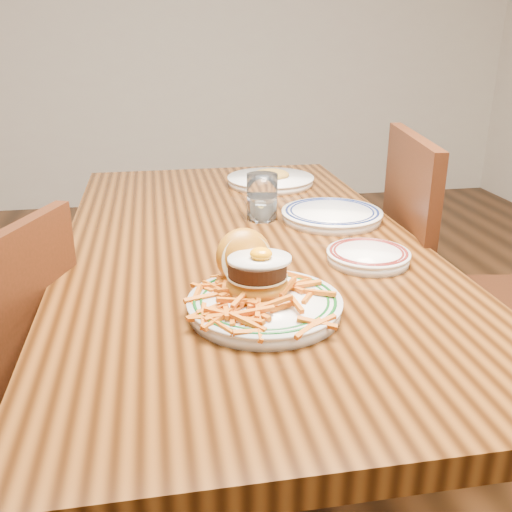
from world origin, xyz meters
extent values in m
plane|color=black|center=(0.00, 0.00, 0.00)|extent=(6.00, 6.00, 0.00)
cube|color=beige|center=(0.00, 3.00, 1.40)|extent=(5.00, 0.04, 2.80)
cube|color=black|center=(0.00, 0.00, 0.72)|extent=(0.85, 1.60, 0.05)
cylinder|color=black|center=(-0.36, 0.74, 0.35)|extent=(0.07, 0.07, 0.70)
cylinder|color=black|center=(0.36, 0.74, 0.35)|extent=(0.07, 0.07, 0.70)
cube|color=#3C190C|center=(-0.47, -0.28, 0.67)|extent=(0.18, 0.40, 0.45)
cylinder|color=#3C190C|center=(-0.41, -0.11, 0.20)|extent=(0.04, 0.04, 0.41)
cube|color=#3C190C|center=(0.67, 0.05, 0.47)|extent=(0.53, 0.53, 0.04)
cube|color=#3C190C|center=(0.47, 0.09, 0.73)|extent=(0.11, 0.45, 0.49)
cylinder|color=#3C190C|center=(0.90, 0.21, 0.22)|extent=(0.04, 0.04, 0.44)
cylinder|color=#3C190C|center=(0.51, 0.28, 0.22)|extent=(0.04, 0.04, 0.44)
cylinder|color=#3C190C|center=(0.44, -0.11, 0.22)|extent=(0.04, 0.04, 0.44)
cylinder|color=white|center=(-0.02, -0.39, 0.76)|extent=(0.27, 0.27, 0.02)
cylinder|color=white|center=(-0.02, -0.39, 0.77)|extent=(0.28, 0.28, 0.01)
torus|color=#0C4715|center=(-0.02, -0.39, 0.78)|extent=(0.26, 0.26, 0.01)
torus|color=#0C4715|center=(-0.02, -0.39, 0.78)|extent=(0.23, 0.23, 0.01)
ellipsoid|color=#9E6214|center=(-0.03, -0.36, 0.79)|extent=(0.12, 0.12, 0.05)
cylinder|color=#CAB57E|center=(-0.03, -0.36, 0.81)|extent=(0.11, 0.11, 0.00)
cylinder|color=black|center=(-0.03, -0.36, 0.83)|extent=(0.11, 0.11, 0.03)
ellipsoid|color=white|center=(-0.02, -0.36, 0.84)|extent=(0.12, 0.10, 0.01)
ellipsoid|color=orange|center=(-0.02, -0.36, 0.85)|extent=(0.04, 0.04, 0.02)
ellipsoid|color=#9E6214|center=(-0.04, -0.29, 0.82)|extent=(0.13, 0.11, 0.12)
cylinder|color=#CAB57E|center=(-0.04, -0.31, 0.82)|extent=(0.11, 0.06, 0.10)
cylinder|color=white|center=(0.25, -0.19, 0.76)|extent=(0.18, 0.18, 0.02)
cylinder|color=white|center=(0.25, -0.19, 0.77)|extent=(0.18, 0.18, 0.01)
torus|color=maroon|center=(0.25, -0.19, 0.77)|extent=(0.17, 0.17, 0.01)
torus|color=maroon|center=(0.25, -0.19, 0.77)|extent=(0.15, 0.15, 0.01)
cube|color=silver|center=(0.27, -0.18, 0.77)|extent=(0.06, 0.11, 0.00)
cylinder|color=white|center=(0.26, 0.11, 0.76)|extent=(0.26, 0.26, 0.02)
cylinder|color=white|center=(0.26, 0.11, 0.77)|extent=(0.27, 0.27, 0.01)
torus|color=#0E1847|center=(0.26, 0.11, 0.78)|extent=(0.25, 0.25, 0.01)
torus|color=#0E1847|center=(0.26, 0.11, 0.78)|extent=(0.23, 0.23, 0.01)
cylinder|color=white|center=(0.08, 0.16, 0.81)|extent=(0.08, 0.08, 0.12)
cylinder|color=silver|center=(0.08, 0.16, 0.78)|extent=(0.07, 0.07, 0.06)
cylinder|color=white|center=(0.18, 0.52, 0.76)|extent=(0.28, 0.28, 0.02)
cylinder|color=white|center=(0.18, 0.52, 0.77)|extent=(0.29, 0.29, 0.01)
ellipsoid|color=#B18332|center=(0.18, 0.52, 0.78)|extent=(0.12, 0.10, 0.04)
camera|label=1|loc=(-0.20, -1.29, 1.22)|focal=40.00mm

